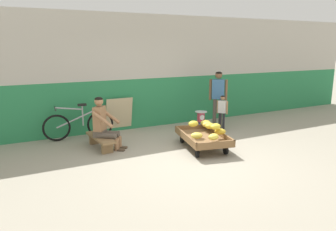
{
  "coord_description": "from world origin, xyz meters",
  "views": [
    {
      "loc": [
        -3.19,
        -5.09,
        2.21
      ],
      "look_at": [
        -0.11,
        0.86,
        0.75
      ],
      "focal_mm": 34.43,
      "sensor_mm": 36.0,
      "label": 1
    }
  ],
  "objects": [
    {
      "name": "weighing_scale",
      "position": [
        1.17,
        1.53,
        0.45
      ],
      "size": [
        0.3,
        0.3,
        0.29
      ],
      "color": "#28282D",
      "rests_on": "plastic_crate"
    },
    {
      "name": "sign_board",
      "position": [
        -0.55,
        2.8,
        0.44
      ],
      "size": [
        0.7,
        0.2,
        0.89
      ],
      "color": "#C6B289",
      "rests_on": "ground"
    },
    {
      "name": "low_bench",
      "position": [
        -1.39,
        1.59,
        0.2
      ],
      "size": [
        0.39,
        1.12,
        0.27
      ],
      "color": "olive",
      "rests_on": "ground"
    },
    {
      "name": "back_wall",
      "position": [
        0.0,
        3.01,
        1.51
      ],
      "size": [
        16.0,
        0.3,
        3.02
      ],
      "color": "#287F4C",
      "rests_on": "ground"
    },
    {
      "name": "customer_adult",
      "position": [
        1.97,
        1.93,
        0.95
      ],
      "size": [
        0.39,
        0.36,
        1.53
      ],
      "color": "brown",
      "rests_on": "ground"
    },
    {
      "name": "customer_child",
      "position": [
        1.84,
        1.56,
        0.58
      ],
      "size": [
        0.21,
        0.26,
        0.94
      ],
      "color": "#232328",
      "rests_on": "ground"
    },
    {
      "name": "plastic_crate",
      "position": [
        1.17,
        1.54,
        0.15
      ],
      "size": [
        0.36,
        0.28,
        0.3
      ],
      "color": "#234CA8",
      "rests_on": "ground"
    },
    {
      "name": "bicycle_near_left",
      "position": [
        -1.65,
        2.54,
        0.35
      ],
      "size": [
        1.66,
        0.48,
        0.86
      ],
      "color": "black",
      "rests_on": "ground"
    },
    {
      "name": "banana_pile",
      "position": [
        0.67,
        0.5,
        0.46
      ],
      "size": [
        1.06,
        1.31,
        0.27
      ],
      "color": "gold",
      "rests_on": "banana_cart"
    },
    {
      "name": "banana_cart",
      "position": [
        0.59,
        0.56,
        0.24
      ],
      "size": [
        1.13,
        1.59,
        0.36
      ],
      "color": "brown",
      "rests_on": "ground"
    },
    {
      "name": "vendor_seated",
      "position": [
        -1.33,
        1.54,
        0.57
      ],
      "size": [
        0.74,
        0.7,
        1.14
      ],
      "color": "#9E704C",
      "rests_on": "ground"
    },
    {
      "name": "ground_plane",
      "position": [
        0.0,
        0.0,
        0.0
      ],
      "size": [
        80.0,
        80.0,
        0.0
      ],
      "primitive_type": "plane",
      "color": "gray"
    }
  ]
}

